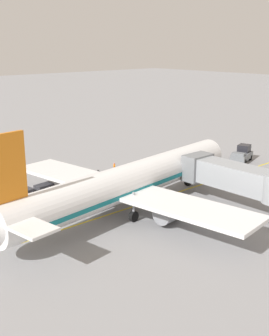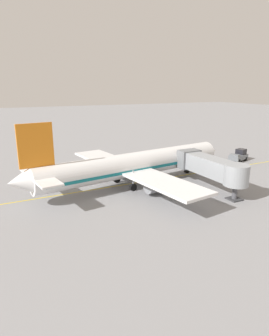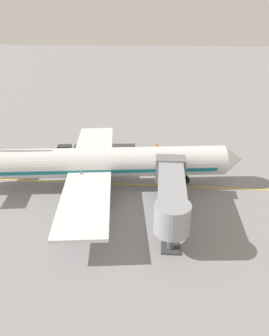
{
  "view_description": "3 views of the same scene",
  "coord_description": "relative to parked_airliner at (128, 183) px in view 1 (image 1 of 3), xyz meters",
  "views": [
    {
      "loc": [
        33.28,
        -29.74,
        17.17
      ],
      "look_at": [
        -1.29,
        1.35,
        3.87
      ],
      "focal_mm": 46.56,
      "sensor_mm": 36.0,
      "label": 1
    },
    {
      "loc": [
        40.02,
        -21.32,
        14.84
      ],
      "look_at": [
        0.09,
        -0.96,
        2.53
      ],
      "focal_mm": 31.59,
      "sensor_mm": 36.0,
      "label": 2
    },
    {
      "loc": [
        37.69,
        6.61,
        20.33
      ],
      "look_at": [
        1.89,
        3.63,
        3.3
      ],
      "focal_mm": 35.11,
      "sensor_mm": 36.0,
      "label": 3
    }
  ],
  "objects": [
    {
      "name": "safety_cone_nose_right",
      "position": [
        -6.91,
        15.3,
        -2.9
      ],
      "size": [
        0.36,
        0.36,
        0.59
      ],
      "color": "black",
      "rests_on": "ground"
    },
    {
      "name": "baggage_cart_front",
      "position": [
        -9.75,
        -4.31,
        -2.24
      ],
      "size": [
        1.53,
        2.96,
        1.58
      ],
      "color": "#4C4C51",
      "rests_on": "ground"
    },
    {
      "name": "baggage_cart_second_in_train",
      "position": [
        -9.59,
        -6.98,
        -2.24
      ],
      "size": [
        1.53,
        2.96,
        1.58
      ],
      "color": "#4C4C51",
      "rests_on": "ground"
    },
    {
      "name": "safety_cone_nose_left",
      "position": [
        -8.47,
        15.06,
        -2.9
      ],
      "size": [
        0.36,
        0.36,
        0.59
      ],
      "color": "black",
      "rests_on": "ground"
    },
    {
      "name": "baggage_tug_lead",
      "position": [
        -9.52,
        4.38,
        -2.47
      ],
      "size": [
        2.18,
        2.77,
        1.62
      ],
      "color": "#B21E1E",
      "rests_on": "ground"
    },
    {
      "name": "ground_plane",
      "position": [
        -0.6,
        1.31,
        -3.19
      ],
      "size": [
        400.0,
        400.0,
        0.0
      ],
      "primitive_type": "plane",
      "color": "gray"
    },
    {
      "name": "parked_airliner",
      "position": [
        0.0,
        0.0,
        0.0
      ],
      "size": [
        30.42,
        37.32,
        10.63
      ],
      "color": "white",
      "rests_on": "ground"
    },
    {
      "name": "ground_crew_wing_walker",
      "position": [
        -5.0,
        -3.39,
        -2.23
      ],
      "size": [
        0.73,
        0.29,
        1.69
      ],
      "color": "#232328",
      "rests_on": "ground"
    },
    {
      "name": "pushback_tractor",
      "position": [
        -3.89,
        26.36,
        -2.09
      ],
      "size": [
        3.37,
        4.85,
        2.4
      ],
      "color": "slate",
      "rests_on": "ground"
    },
    {
      "name": "ground_crew_loader",
      "position": [
        -11.27,
        7.43,
        -2.23
      ],
      "size": [
        0.6,
        0.55,
        1.69
      ],
      "color": "#232328",
      "rests_on": "ground"
    },
    {
      "name": "gate_lead_in_line",
      "position": [
        -0.6,
        1.31,
        -3.18
      ],
      "size": [
        0.24,
        80.0,
        0.01
      ],
      "primitive_type": "cube",
      "color": "gold",
      "rests_on": "ground"
    },
    {
      "name": "jet_bridge",
      "position": [
        7.07,
        9.26,
        0.27
      ],
      "size": [
        13.04,
        3.5,
        4.98
      ],
      "color": "#93999E",
      "rests_on": "ground"
    }
  ]
}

